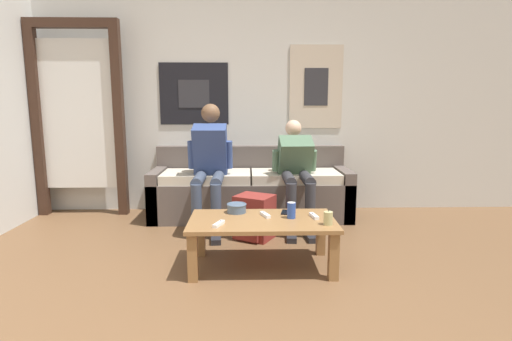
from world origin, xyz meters
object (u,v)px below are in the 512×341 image
(game_controller_far_center, at_px, (265,215))
(coffee_table, at_px, (262,227))
(ceramic_bowl, at_px, (237,207))
(cell_phone, at_px, (286,212))
(person_seated_adult, at_px, (209,161))
(backpack, at_px, (254,218))
(game_controller_near_left, at_px, (314,216))
(couch, at_px, (251,191))
(person_seated_teen, at_px, (296,168))
(game_controller_near_right, at_px, (219,224))
(pillar_candle, at_px, (328,218))
(drink_can_blue, at_px, (291,210))

(game_controller_far_center, bearing_deg, coffee_table, -108.47)
(ceramic_bowl, distance_m, cell_phone, 0.40)
(person_seated_adult, bearing_deg, cell_phone, -52.16)
(backpack, xyz_separation_m, game_controller_near_left, (0.45, -0.63, 0.20))
(couch, relative_size, person_seated_teen, 2.01)
(person_seated_adult, bearing_deg, game_controller_near_right, -81.98)
(pillar_candle, bearing_deg, drink_can_blue, 144.29)
(coffee_table, relative_size, person_seated_teen, 1.03)
(backpack, distance_m, ceramic_bowl, 0.54)
(backpack, bearing_deg, person_seated_adult, 138.09)
(backpack, height_order, cell_phone, backpack)
(couch, bearing_deg, person_seated_teen, -38.27)
(person_seated_teen, height_order, backpack, person_seated_teen)
(couch, distance_m, person_seated_teen, 0.66)
(ceramic_bowl, xyz_separation_m, cell_phone, (0.40, -0.02, -0.04))
(person_seated_teen, distance_m, ceramic_bowl, 1.06)
(person_seated_teen, xyz_separation_m, game_controller_near_right, (-0.71, -1.22, -0.21))
(coffee_table, distance_m, backpack, 0.68)
(pillar_candle, height_order, cell_phone, pillar_candle)
(person_seated_teen, xyz_separation_m, game_controller_far_center, (-0.36, -0.98, -0.21))
(person_seated_teen, distance_m, game_controller_far_center, 1.07)
(game_controller_near_left, height_order, game_controller_near_right, same)
(game_controller_far_center, bearing_deg, game_controller_near_left, -6.71)
(game_controller_near_left, bearing_deg, drink_can_blue, -176.15)
(game_controller_far_center, distance_m, cell_phone, 0.20)
(person_seated_adult, distance_m, backpack, 0.77)
(ceramic_bowl, relative_size, game_controller_near_right, 1.10)
(person_seated_adult, xyz_separation_m, person_seated_teen, (0.88, 0.00, -0.08))
(backpack, bearing_deg, game_controller_near_right, -108.22)
(person_seated_teen, relative_size, cell_phone, 7.41)
(game_controller_near_left, bearing_deg, game_controller_near_right, -165.17)
(drink_can_blue, bearing_deg, person_seated_adult, 124.64)
(coffee_table, distance_m, ceramic_bowl, 0.30)
(pillar_candle, relative_size, drink_can_blue, 0.88)
(ceramic_bowl, bearing_deg, drink_can_blue, -22.10)
(game_controller_near_right, bearing_deg, backpack, 71.78)
(coffee_table, xyz_separation_m, game_controller_near_right, (-0.32, -0.16, 0.08))
(game_controller_far_center, xyz_separation_m, cell_phone, (0.17, 0.10, -0.01))
(cell_phone, bearing_deg, couch, 102.00)
(couch, height_order, drink_can_blue, couch)
(game_controller_far_center, relative_size, cell_phone, 1.01)
(person_seated_teen, xyz_separation_m, cell_phone, (-0.19, -0.89, -0.21))
(ceramic_bowl, distance_m, drink_can_blue, 0.46)
(coffee_table, xyz_separation_m, backpack, (-0.05, 0.66, -0.12))
(drink_can_blue, bearing_deg, game_controller_near_right, -161.79)
(backpack, bearing_deg, game_controller_far_center, -82.53)
(coffee_table, relative_size, pillar_candle, 10.15)
(person_seated_teen, bearing_deg, person_seated_adult, -179.94)
(person_seated_adult, relative_size, backpack, 3.00)
(game_controller_far_center, bearing_deg, pillar_candle, -27.69)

